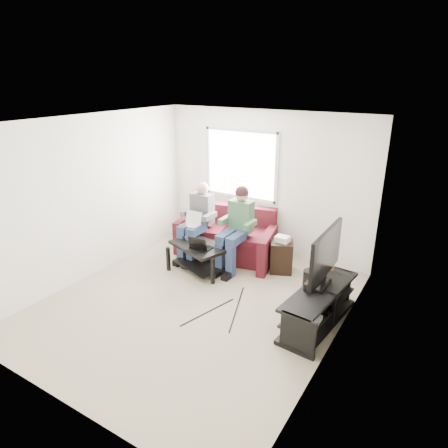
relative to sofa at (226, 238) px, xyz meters
The scene contains 26 objects.
floor 1.79m from the sofa, 74.06° to the right, with size 4.50×4.50×0.00m, color #BAAA91.
ceiling 2.87m from the sofa, 74.06° to the right, with size 4.50×4.50×0.00m, color white.
wall_back 1.22m from the sofa, 49.36° to the left, with size 4.50×4.50×0.00m, color white.
wall_front 4.09m from the sofa, 83.02° to the right, with size 4.50×4.50×0.00m, color white.
wall_left 2.47m from the sofa, 131.96° to the right, with size 4.50×4.50×0.00m, color white.
wall_right 3.16m from the sofa, 34.22° to the right, with size 4.50×4.50×0.00m, color white.
window 1.39m from the sofa, 91.89° to the left, with size 1.48×0.04×1.28m.
sofa is the anchor object (origin of this frame).
person_left 0.68m from the sofa, 139.86° to the right, with size 0.40×0.70×1.37m.
person_right 0.71m from the sofa, 38.42° to the right, with size 0.40×0.71×1.41m.
laptop_silver 0.78m from the sofa, 127.05° to the right, with size 0.32×0.22×0.24m, color silver, non-canonical shape.
coffee_table 0.80m from the sofa, 94.17° to the right, with size 1.10×0.86×0.48m.
laptop_black 0.92m from the sofa, 85.99° to the right, with size 0.34×0.24×0.24m, color black, non-canonical shape.
controller_a 0.78m from the sofa, 116.45° to the right, with size 0.14×0.09×0.04m, color silver.
controller_b 0.66m from the sofa, 104.32° to the right, with size 0.14×0.09×0.04m, color black.
controller_c 0.72m from the sofa, 69.60° to the right, with size 0.14×0.09×0.04m, color gray.
tv_stand 2.50m from the sofa, 29.25° to the right, with size 0.62×1.57×0.51m.
tv 2.53m from the sofa, 27.24° to the right, with size 0.12×1.10×0.81m.
soundbar 2.36m from the sofa, 28.55° to the right, with size 0.12×0.50×0.10m, color black.
drink_cup 2.23m from the sofa, 15.52° to the right, with size 0.08×0.08×0.12m, color #9A6B42.
console_white 2.72m from the sofa, 36.63° to the right, with size 0.30×0.22×0.06m, color silver.
console_grey 2.37m from the sofa, 22.91° to the right, with size 0.34×0.26×0.08m, color gray.
console_black 2.53m from the sofa, 30.24° to the right, with size 0.38×0.30×0.07m, color black.
subwoofer 1.97m from the sofa, 19.98° to the right, with size 0.20×0.20×0.45m, color black.
keyboard_floor 2.36m from the sofa, 34.91° to the right, with size 0.15×0.45×0.03m, color black.
end_table 1.14m from the sofa, ahead, with size 0.36×0.36×0.64m.
Camera 1 is at (3.02, -4.10, 3.15)m, focal length 32.00 mm.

